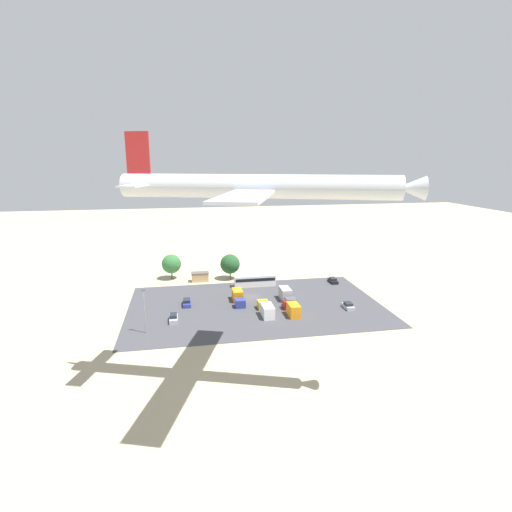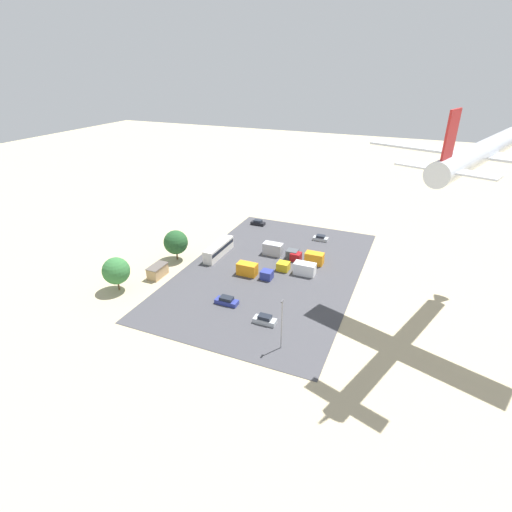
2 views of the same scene
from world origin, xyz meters
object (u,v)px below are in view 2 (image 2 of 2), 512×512
object	(u,v)px
parked_car_1	(227,301)
parked_car_3	(321,238)
parked_car_2	(258,223)
parked_truck_1	(309,258)
parked_car_0	(265,320)
parked_truck_0	(298,268)
parked_truck_2	(278,250)
bus	(219,249)
airplane	(485,151)
shed_building	(158,271)
parked_truck_3	(253,271)

from	to	relation	value
parked_car_1	parked_car_3	size ratio (longest dim) A/B	1.18
parked_car_1	parked_car_2	world-z (taller)	parked_car_1
parked_truck_1	parked_car_0	bearing A→B (deg)	178.91
parked_car_2	parked_truck_1	world-z (taller)	parked_truck_1
parked_truck_0	parked_truck_2	size ratio (longest dim) A/B	1.01
parked_truck_2	bus	bearing A→B (deg)	-67.36
parked_truck_0	parked_truck_2	xyz separation A→B (m)	(-6.88, -7.50, 0.12)
parked_car_3	parked_truck_1	bearing A→B (deg)	3.48
bus	parked_truck_2	distance (m)	14.98
airplane	bus	bearing A→B (deg)	-169.92
parked_car_0	parked_car_1	size ratio (longest dim) A/B	0.92
shed_building	parked_car_0	distance (m)	30.04
shed_building	parked_car_1	size ratio (longest dim) A/B	1.10
parked_truck_0	parked_car_1	bearing A→B (deg)	152.77
parked_car_0	airplane	xyz separation A→B (m)	(-14.19, 30.67, 30.97)
parked_truck_0	shed_building	bearing A→B (deg)	115.82
parked_truck_3	airplane	xyz separation A→B (m)	(1.69, 40.08, 30.36)
shed_building	airplane	xyz separation A→B (m)	(-6.99, 59.82, 30.35)
bus	airplane	xyz separation A→B (m)	(8.13, 52.20, 29.93)
parked_car_2	airplane	bearing A→B (deg)	58.63
shed_building	parked_car_0	bearing A→B (deg)	76.12
parked_truck_0	parked_car_0	bearing A→B (deg)	-179.42
bus	parked_truck_2	world-z (taller)	bus
shed_building	parked_car_2	xyz separation A→B (m)	(-38.25, 8.55, -0.68)
parked_car_1	parked_car_0	bearing A→B (deg)	-107.80
parked_car_2	parked_car_3	world-z (taller)	parked_car_2
bus	parked_car_0	bearing A→B (deg)	-46.03
shed_building	parked_car_0	world-z (taller)	shed_building
bus	parked_truck_3	xyz separation A→B (m)	(6.44, 12.12, -0.43)
parked_truck_1	parked_truck_2	world-z (taller)	parked_truck_2
bus	parked_car_2	xyz separation A→B (m)	(-23.13, 0.93, -1.10)
parked_car_0	parked_truck_3	bearing A→B (deg)	-149.34
shed_building	parked_truck_1	bearing A→B (deg)	124.05
bus	parked_truck_2	size ratio (longest dim) A/B	1.32
parked_car_3	parked_car_2	bearing A→B (deg)	-100.88
shed_building	parked_car_3	bearing A→B (deg)	140.03
shed_building	parked_truck_3	world-z (taller)	parked_truck_3
parked_car_1	parked_truck_0	world-z (taller)	parked_truck_0
shed_building	parked_truck_2	distance (m)	29.93
parked_car_0	parked_truck_1	xyz separation A→B (m)	(-27.26, 0.52, 0.61)
shed_building	bus	distance (m)	16.94
parked_car_2	parked_car_1	bearing A→B (deg)	14.62
parked_car_1	parked_car_3	bearing A→B (deg)	-13.43
parked_car_0	parked_car_1	bearing A→B (deg)	-107.80
parked_truck_0	parked_truck_1	xyz separation A→B (m)	(-6.05, 0.73, 0.02)
parked_car_2	parked_car_3	xyz separation A→B (m)	(3.89, 20.25, -0.01)
shed_building	parked_car_2	world-z (taller)	shed_building
parked_truck_2	airplane	distance (m)	50.81
parked_car_0	parked_truck_0	distance (m)	21.22
parked_car_1	parked_truck_0	size ratio (longest dim) A/B	0.52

